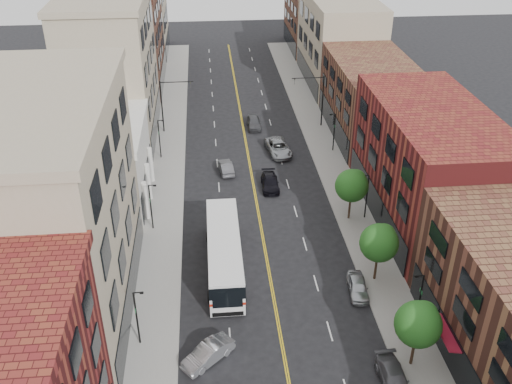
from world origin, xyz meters
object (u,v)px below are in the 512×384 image
object	(u,v)px
car_lane_behind	(226,167)
car_lane_a	(270,183)
city_bus	(224,251)
car_lane_b	(278,148)
car_parked_mid	(394,379)
car_parked_far	(358,287)
car_angle_b	(208,353)
car_lane_c	(254,122)

from	to	relation	value
car_lane_behind	car_lane_a	world-z (taller)	car_lane_behind
city_bus	car_lane_b	size ratio (longest dim) A/B	2.33
car_parked_mid	car_lane_a	world-z (taller)	car_lane_a
car_parked_far	car_lane_b	size ratio (longest dim) A/B	0.69
car_angle_b	car_lane_a	distance (m)	26.60
car_angle_b	car_parked_mid	xyz separation A→B (m)	(13.14, -3.64, -0.04)
city_bus	car_angle_b	xyz separation A→B (m)	(-1.73, -11.07, -1.30)
car_lane_b	city_bus	bearing A→B (deg)	-116.05
car_parked_mid	car_lane_c	bearing A→B (deg)	96.32
car_parked_mid	car_angle_b	bearing A→B (deg)	163.58
car_angle_b	car_parked_far	size ratio (longest dim) A/B	1.08
car_parked_mid	car_lane_a	bearing A→B (deg)	99.86
car_lane_behind	car_lane_a	xyz separation A→B (m)	(4.85, -4.22, -0.01)
car_parked_far	car_lane_behind	distance (m)	25.36
car_angle_b	car_lane_c	xyz separation A→B (m)	(7.25, 42.62, 0.06)
city_bus	car_lane_behind	world-z (taller)	city_bus
car_lane_a	car_lane_c	size ratio (longest dim) A/B	1.03
car_parked_mid	car_parked_far	world-z (taller)	car_parked_far
car_parked_far	car_lane_b	world-z (taller)	car_lane_b
car_angle_b	car_parked_mid	world-z (taller)	car_angle_b
city_bus	car_lane_b	distance (m)	24.51
car_lane_behind	car_lane_c	world-z (taller)	car_lane_c
car_parked_mid	car_lane_behind	bearing A→B (deg)	106.40
car_lane_b	car_lane_c	bearing A→B (deg)	98.64
car_parked_far	car_lane_behind	size ratio (longest dim) A/B	0.96
car_lane_b	car_parked_mid	bearing A→B (deg)	-91.92
car_parked_mid	car_lane_b	world-z (taller)	car_lane_b
city_bus	car_lane_a	bearing A→B (deg)	68.13
car_parked_mid	car_lane_c	xyz separation A→B (m)	(-5.89, 46.26, 0.10)
city_bus	car_lane_a	xyz separation A→B (m)	(5.85, 14.44, -1.33)
car_lane_c	car_parked_mid	bearing A→B (deg)	-82.72
car_angle_b	car_lane_a	xyz separation A→B (m)	(7.58, 25.50, -0.04)
car_angle_b	car_parked_far	bearing A→B (deg)	76.04
car_parked_mid	car_lane_c	size ratio (longest dim) A/B	1.02
car_angle_b	car_lane_b	distance (m)	35.56
car_angle_b	car_parked_far	world-z (taller)	car_angle_b
car_lane_a	car_lane_b	distance (m)	8.97
car_lane_a	car_lane_c	bearing A→B (deg)	91.96
city_bus	car_lane_a	distance (m)	15.63
car_lane_a	car_lane_b	world-z (taller)	car_lane_b
car_parked_mid	car_parked_far	distance (m)	10.21
car_angle_b	city_bus	bearing A→B (deg)	130.47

